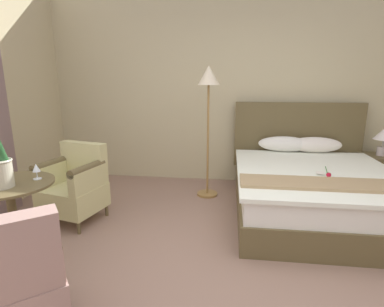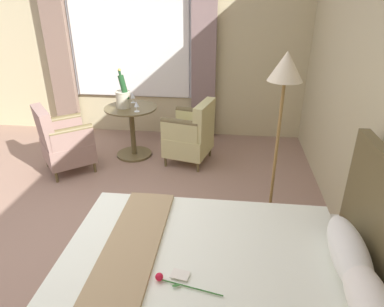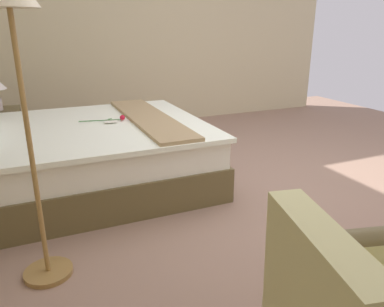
% 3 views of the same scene
% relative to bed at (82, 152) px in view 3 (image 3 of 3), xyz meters
% --- Properties ---
extents(ground_plane, '(7.23, 7.23, 0.00)m').
position_rel_bed_xyz_m(ground_plane, '(-0.81, -1.55, -0.33)').
color(ground_plane, '#927260').
extents(wall_far_side, '(0.12, 5.39, 2.95)m').
position_rel_bed_xyz_m(wall_far_side, '(2.11, -1.55, 1.15)').
color(wall_far_side, '#C8BA94').
rests_on(wall_far_side, ground).
extents(bed, '(1.79, 2.07, 1.23)m').
position_rel_bed_xyz_m(bed, '(0.00, 0.00, 0.00)').
color(bed, brown).
rests_on(bed, ground).
extents(nightstand, '(0.47, 0.45, 0.56)m').
position_rel_bed_xyz_m(nightstand, '(1.05, 0.70, -0.05)').
color(nightstand, brown).
rests_on(nightstand, ground).
extents(floor_lamp_brass, '(0.28, 0.28, 1.72)m').
position_rel_bed_xyz_m(floor_lamp_brass, '(-1.25, 0.40, 1.06)').
color(floor_lamp_brass, olive).
rests_on(floor_lamp_brass, ground).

